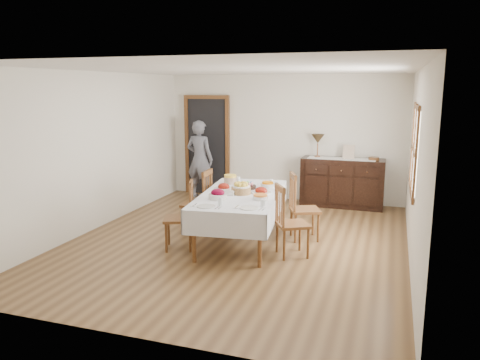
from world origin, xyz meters
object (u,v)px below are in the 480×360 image
(dining_table, at_px, (241,199))
(chair_right_near, at_px, (289,220))
(chair_left_near, at_px, (182,215))
(table_lamp, at_px, (318,139))
(chair_right_far, at_px, (301,206))
(chair_left_far, at_px, (199,201))
(sideboard, at_px, (342,182))
(person, at_px, (200,157))

(dining_table, bearing_deg, chair_right_near, -29.54)
(chair_left_near, relative_size, table_lamp, 2.20)
(dining_table, bearing_deg, chair_right_far, 21.29)
(table_lamp, bearing_deg, chair_right_near, -87.85)
(chair_left_far, relative_size, sideboard, 0.65)
(chair_left_near, relative_size, chair_right_far, 0.96)
(dining_table, height_order, table_lamp, table_lamp)
(table_lamp, bearing_deg, chair_right_far, -86.59)
(chair_right_far, bearing_deg, chair_right_near, 156.14)
(sideboard, bearing_deg, chair_right_far, -99.41)
(chair_right_far, distance_m, person, 3.38)
(chair_right_near, height_order, chair_right_far, chair_right_far)
(chair_right_near, relative_size, chair_right_far, 0.98)
(dining_table, xyz_separation_m, table_lamp, (0.71, 2.78, 0.64))
(chair_right_far, height_order, table_lamp, table_lamp)
(person, xyz_separation_m, table_lamp, (2.47, 0.22, 0.43))
(chair_right_near, xyz_separation_m, table_lamp, (-0.12, 3.13, 0.80))
(person, height_order, table_lamp, person)
(chair_left_near, relative_size, chair_right_near, 0.99)
(chair_right_near, distance_m, chair_right_far, 0.80)
(dining_table, bearing_deg, person, 117.99)
(chair_left_far, height_order, sideboard, chair_left_far)
(sideboard, relative_size, table_lamp, 3.49)
(chair_left_near, distance_m, person, 3.29)
(chair_left_far, height_order, chair_right_far, chair_right_far)
(dining_table, distance_m, chair_left_far, 0.87)
(sideboard, bearing_deg, chair_left_far, -129.71)
(chair_left_near, xyz_separation_m, chair_right_near, (1.55, 0.18, 0.01))
(chair_left_near, distance_m, chair_right_near, 1.56)
(table_lamp, bearing_deg, chair_left_far, -121.29)
(chair_right_far, xyz_separation_m, person, (-2.61, 2.12, 0.36))
(chair_right_far, xyz_separation_m, sideboard, (0.38, 2.29, -0.05))
(sideboard, bearing_deg, chair_right_near, -97.40)
(chair_left_far, height_order, chair_right_near, chair_left_far)
(chair_left_far, relative_size, chair_right_far, 0.99)
(chair_right_far, bearing_deg, chair_left_near, 99.59)
(chair_left_near, height_order, chair_right_far, chair_right_far)
(sideboard, distance_m, table_lamp, 0.98)
(person, bearing_deg, dining_table, 131.23)
(chair_left_far, relative_size, table_lamp, 2.25)
(table_lamp, bearing_deg, dining_table, -104.26)
(chair_left_near, height_order, sideboard, chair_left_near)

